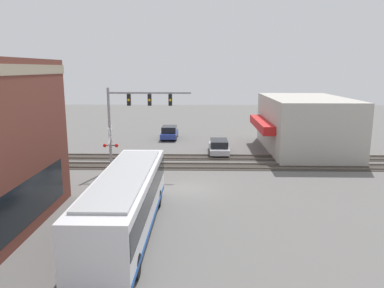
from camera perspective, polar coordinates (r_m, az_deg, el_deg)
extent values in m
plane|color=#605E5B|center=(25.63, -0.62, -6.89)|extent=(120.00, 120.00, 0.00)
cube|color=black|center=(17.91, -27.25, -10.70)|extent=(13.98, 0.12, 2.20)
cube|color=#B2ADA3|center=(38.95, 16.80, 2.96)|extent=(13.05, 7.43, 5.28)
cube|color=red|center=(38.04, 10.59, 3.00)|extent=(9.14, 1.20, 0.80)
cube|color=silver|center=(18.84, -10.01, -8.49)|extent=(11.74, 2.55, 2.54)
cube|color=black|center=(18.72, -10.05, -7.39)|extent=(11.51, 2.59, 1.07)
cube|color=#194CA5|center=(19.24, -9.89, -11.57)|extent=(11.51, 2.58, 0.24)
cube|color=#A5A8AA|center=(18.44, -10.15, -4.60)|extent=(9.98, 2.17, 0.12)
cylinder|color=black|center=(22.64, -8.08, -8.19)|extent=(1.00, 2.57, 1.00)
cylinder|color=black|center=(15.72, -12.87, -17.63)|extent=(1.00, 2.57, 1.00)
cylinder|color=gray|center=(30.41, -12.44, 2.17)|extent=(0.20, 0.20, 6.61)
cylinder|color=gray|center=(29.48, -6.51, 7.77)|extent=(0.16, 6.48, 0.16)
cube|color=black|center=(29.78, -9.59, 6.66)|extent=(0.30, 0.27, 0.90)
sphere|color=yellow|center=(29.62, -9.65, 6.63)|extent=(0.20, 0.20, 0.20)
cube|color=black|center=(29.52, -6.48, 6.70)|extent=(0.30, 0.27, 0.90)
sphere|color=yellow|center=(29.35, -6.52, 6.67)|extent=(0.20, 0.20, 0.20)
cube|color=black|center=(29.34, -3.32, 6.73)|extent=(0.30, 0.27, 0.90)
sphere|color=yellow|center=(29.18, -3.35, 6.70)|extent=(0.20, 0.20, 0.20)
cylinder|color=gray|center=(29.27, -12.23, -1.17)|extent=(0.14, 0.14, 3.60)
cube|color=white|center=(29.02, -12.34, 1.34)|extent=(1.41, 0.06, 1.41)
cube|color=white|center=(29.02, -12.34, 1.34)|extent=(1.41, 0.06, 1.41)
cylinder|color=#38383A|center=(29.17, -12.27, -0.21)|extent=(0.08, 0.90, 0.08)
sphere|color=red|center=(29.02, -11.43, -0.24)|extent=(0.28, 0.28, 0.28)
sphere|color=red|center=(29.23, -13.15, -0.23)|extent=(0.28, 0.28, 0.28)
cube|color=#332D28|center=(31.37, -0.24, -3.41)|extent=(2.60, 60.00, 0.03)
cube|color=#6B6056|center=(30.66, -0.28, -3.65)|extent=(0.07, 60.00, 0.15)
cube|color=#6B6056|center=(32.05, -0.20, -2.98)|extent=(0.07, 60.00, 0.15)
cube|color=#332D28|center=(34.47, -0.09, -2.05)|extent=(2.60, 60.00, 0.03)
cube|color=#6B6056|center=(33.76, -0.12, -2.24)|extent=(0.07, 60.00, 0.15)
cube|color=#6B6056|center=(35.16, -0.06, -1.68)|extent=(0.07, 60.00, 0.15)
cube|color=#B7B7BC|center=(36.19, 4.10, -0.64)|extent=(4.78, 1.80, 0.49)
cube|color=black|center=(35.85, 4.13, 0.15)|extent=(2.63, 1.62, 0.61)
cylinder|color=black|center=(37.68, 3.99, -0.44)|extent=(0.64, 1.82, 0.64)
cylinder|color=black|center=(34.79, 4.21, -1.44)|extent=(0.64, 1.82, 0.64)
cube|color=navy|center=(43.70, -3.45, 1.52)|extent=(4.29, 1.80, 0.57)
cube|color=black|center=(43.39, -3.48, 2.29)|extent=(2.36, 1.62, 0.68)
cylinder|color=black|center=(45.05, -3.31, 1.54)|extent=(0.64, 1.82, 0.64)
cylinder|color=black|center=(42.44, -3.59, 0.92)|extent=(0.64, 1.82, 0.64)
cylinder|color=#2D3351|center=(28.54, -8.95, -4.24)|extent=(0.28, 0.28, 0.83)
cylinder|color=#4C4C51|center=(28.34, -9.00, -2.75)|extent=(0.34, 0.34, 0.69)
sphere|color=tan|center=(28.24, -9.03, -1.85)|extent=(0.23, 0.23, 0.23)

